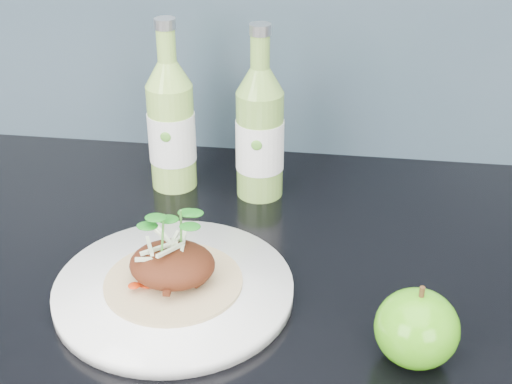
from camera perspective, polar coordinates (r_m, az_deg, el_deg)
dinner_plate at (r=0.77m, az=-6.58°, el=-7.75°), size 0.29×0.29×0.02m
pork_taco at (r=0.75m, az=-6.73°, el=-5.54°), size 0.15×0.15×0.10m
green_apple at (r=0.69m, az=12.74°, el=-10.59°), size 0.09×0.09×0.08m
cider_bottle_left at (r=0.95m, az=-6.79°, el=5.29°), size 0.08×0.08×0.23m
cider_bottle_right at (r=0.92m, az=0.31°, el=4.71°), size 0.08×0.08×0.23m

